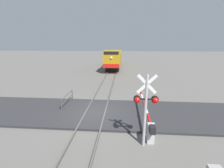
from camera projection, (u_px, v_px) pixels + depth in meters
ground_plane at (96, 113)px, 11.59m from camera, size 160.00×160.00×0.00m
rail_track_left at (86, 112)px, 11.63m from camera, size 0.08×80.00×0.15m
rail_track_right at (105, 113)px, 11.52m from camera, size 0.08×80.00×0.15m
road_surface at (96, 112)px, 11.57m from camera, size 36.00×4.89×0.15m
locomotive at (114, 58)px, 31.92m from camera, size 2.77×15.49×3.74m
crossing_signal at (146, 104)px, 7.38m from camera, size 1.18×0.33×3.75m
crossing_gate at (148, 121)px, 8.95m from camera, size 0.36×6.47×1.19m
guard_railing at (67, 98)px, 12.89m from camera, size 0.08×2.67×0.95m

